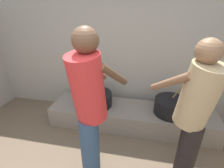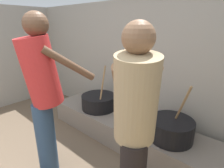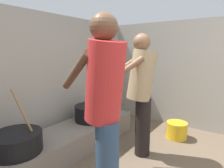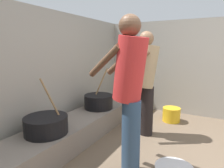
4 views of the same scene
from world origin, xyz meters
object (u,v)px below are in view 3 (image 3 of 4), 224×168
cooking_pot_main (17,142)px  cook_in_tan_shirt (141,88)px  bucket_yellow_plastic (177,130)px  cook_in_red_shirt (105,102)px  cooking_pot_secondary (91,113)px

cooking_pot_main → cook_in_tan_shirt: bearing=-34.1°
cook_in_tan_shirt → bucket_yellow_plastic: bearing=-18.1°
cook_in_red_shirt → bucket_yellow_plastic: size_ratio=5.23×
cooking_pot_main → cook_in_tan_shirt: size_ratio=0.42×
cook_in_tan_shirt → cooking_pot_main: bearing=145.9°
cook_in_red_shirt → bucket_yellow_plastic: 1.95m
cook_in_red_shirt → cooking_pot_secondary: bearing=46.4°
cooking_pot_secondary → cook_in_tan_shirt: (0.05, -0.82, 0.47)m
cooking_pot_main → bucket_yellow_plastic: (2.00, -1.08, -0.30)m
cooking_pot_main → cook_in_red_shirt: 1.14m
cooking_pot_secondary → cook_in_red_shirt: bearing=-133.6°
cooking_pot_secondary → cooking_pot_main: bearing=179.6°
cooking_pot_main → bucket_yellow_plastic: bearing=-28.4°
cooking_pot_main → bucket_yellow_plastic: 2.29m
cooking_pot_main → cook_in_tan_shirt: 1.55m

